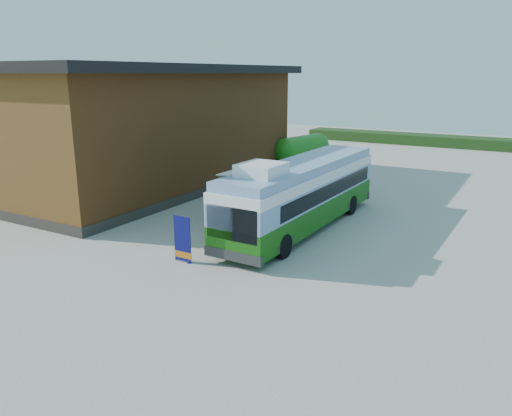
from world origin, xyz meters
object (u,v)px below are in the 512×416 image
Objects in this scene: banner at (183,244)px; person_a at (239,187)px; picnic_table at (251,239)px; bus at (302,192)px; person_b at (217,197)px; slurry_tanker at (302,149)px.

person_a is (-3.03, 8.90, 0.13)m from banner.
picnic_table is at bearing 51.65° from banner.
banner is 1.07× the size of picnic_table.
bus reaches higher than picnic_table.
bus is at bearing 134.02° from person_b.
slurry_tanker is (-6.85, 14.78, -0.38)m from bus.
slurry_tanker is (-4.75, 20.95, 0.61)m from banner.
banner is 2.78m from picnic_table.
person_b is 14.93m from slurry_tanker.
bus is at bearing 72.41° from banner.
banner is 0.99× the size of person_b.
slurry_tanker is at bearing -127.75° from person_b.
person_a is at bearing 142.69° from picnic_table.
picnic_table is 5.99m from person_b.
person_b is at bearing -137.07° from person_a.
banner is at bearing -112.20° from picnic_table.
slurry_tanker is at bearing 42.91° from person_a.
picnic_table is 0.97× the size of person_a.
picnic_table is at bearing 91.59° from person_b.
bus is at bearing -53.53° from slurry_tanker.
banner is 21.49m from slurry_tanker.
picnic_table is 0.92× the size of person_b.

